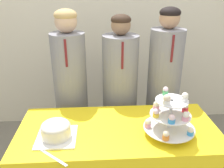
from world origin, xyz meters
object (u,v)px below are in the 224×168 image
cake_knife (44,152)px  student_1 (120,100)px  round_cake (56,130)px  cupcake_stand (170,115)px  student_2 (163,95)px  student_0 (72,98)px

cake_knife → student_1: (0.52, 0.79, -0.07)m
round_cake → student_1: 0.81m
cupcake_stand → student_2: 0.69m
round_cake → student_1: size_ratio=0.18×
cupcake_stand → student_0: 0.97m
cake_knife → student_1: bearing=97.3°
cupcake_stand → student_2: student_2 is taller
student_0 → student_2: student_2 is taller
student_0 → student_1: (0.44, 0.00, -0.03)m
cupcake_stand → student_2: (0.14, 0.65, -0.18)m
student_2 → cupcake_stand: bearing=-102.0°
cupcake_stand → student_1: bearing=111.5°
student_1 → round_cake: bearing=-126.0°
cupcake_stand → student_0: bearing=136.8°
round_cake → cupcake_stand: bearing=-0.4°
cupcake_stand → student_2: size_ratio=0.22×
cupcake_stand → student_1: 0.73m
cake_knife → student_1: size_ratio=0.16×
round_cake → cake_knife: 0.16m
cake_knife → student_0: bearing=124.8°
cake_knife → student_0: 0.79m
round_cake → cupcake_stand: size_ratio=0.76×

